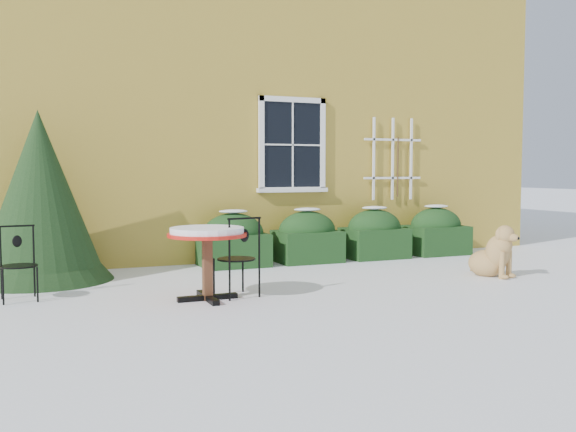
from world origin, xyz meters
name	(u,v)px	position (x,y,z in m)	size (l,w,h in m)	color
ground	(319,292)	(0.00, 0.00, 0.00)	(80.00, 80.00, 0.00)	white
house	(184,95)	(0.00, 7.00, 3.22)	(12.40, 8.40, 6.40)	gold
hedge_row	(342,236)	(1.65, 2.55, 0.40)	(4.95, 0.80, 0.91)	black
evergreen_shrub	(40,213)	(-3.19, 2.27, 0.95)	(1.96, 1.96, 2.37)	black
bistro_table	(207,240)	(-1.42, 0.06, 0.72)	(0.93, 0.93, 0.86)	black
patio_chair_near	(238,257)	(-1.03, 0.12, 0.49)	(0.51, 0.50, 0.98)	black
patio_chair_far	(19,263)	(-3.48, 0.93, 0.44)	(0.42, 0.42, 0.88)	black
dog	(494,255)	(2.86, 0.11, 0.31)	(0.62, 0.87, 0.78)	tan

